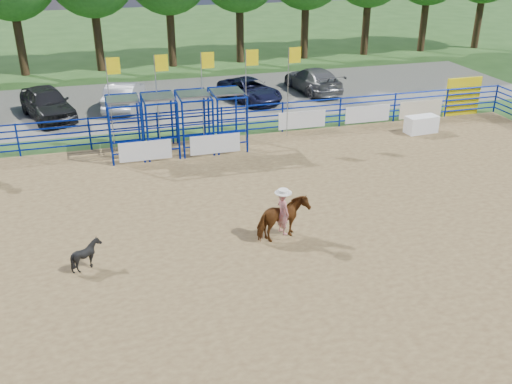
% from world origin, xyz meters
% --- Properties ---
extents(ground, '(120.00, 120.00, 0.00)m').
position_xyz_m(ground, '(0.00, 0.00, 0.00)').
color(ground, '#345A24').
rests_on(ground, ground).
extents(arena_dirt, '(30.00, 20.00, 0.02)m').
position_xyz_m(arena_dirt, '(0.00, 0.00, 0.01)').
color(arena_dirt, olive).
rests_on(arena_dirt, ground).
extents(gravel_strip, '(40.00, 10.00, 0.01)m').
position_xyz_m(gravel_strip, '(0.00, 17.00, 0.01)').
color(gravel_strip, slate).
rests_on(gravel_strip, ground).
extents(announcer_table, '(1.59, 0.84, 0.82)m').
position_xyz_m(announcer_table, '(9.43, 8.06, 0.43)').
color(announcer_table, white).
rests_on(announcer_table, arena_dirt).
extents(horse_and_rider, '(1.83, 1.21, 2.45)m').
position_xyz_m(horse_and_rider, '(-0.29, 0.00, 0.87)').
color(horse_and_rider, '#603313').
rests_on(horse_and_rider, arena_dirt).
extents(calf, '(0.95, 0.88, 0.89)m').
position_xyz_m(calf, '(-6.30, -0.08, 0.47)').
color(calf, black).
rests_on(calf, arena_dirt).
extents(car_a, '(3.37, 5.19, 1.64)m').
position_xyz_m(car_a, '(-8.03, 15.39, 0.83)').
color(car_a, black).
rests_on(car_a, gravel_strip).
extents(car_b, '(2.69, 4.72, 1.47)m').
position_xyz_m(car_b, '(-4.08, 16.18, 0.75)').
color(car_b, gray).
rests_on(car_b, gravel_strip).
extents(car_c, '(3.37, 4.90, 1.24)m').
position_xyz_m(car_c, '(2.93, 15.76, 0.63)').
color(car_c, black).
rests_on(car_c, gravel_strip).
extents(car_d, '(2.53, 5.13, 1.43)m').
position_xyz_m(car_d, '(7.13, 16.64, 0.73)').
color(car_d, '#565659').
rests_on(car_d, gravel_strip).
extents(perimeter_fence, '(30.10, 20.10, 1.50)m').
position_xyz_m(perimeter_fence, '(0.00, 0.00, 0.75)').
color(perimeter_fence, '#061E90').
rests_on(perimeter_fence, ground).
extents(chute_assembly, '(19.32, 2.41, 4.20)m').
position_xyz_m(chute_assembly, '(-1.90, 8.84, 1.26)').
color(chute_assembly, '#061E90').
rests_on(chute_assembly, ground).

